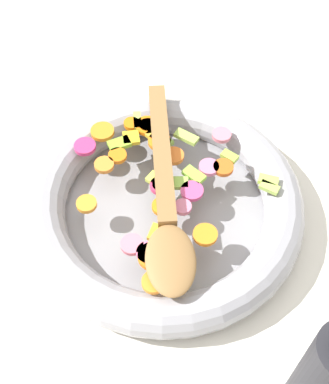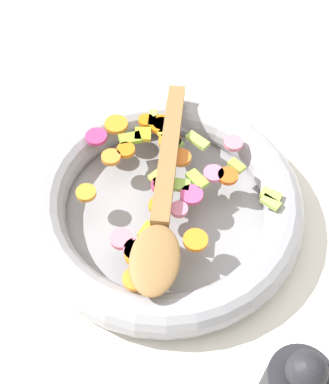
{
  "view_description": "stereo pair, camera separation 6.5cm",
  "coord_description": "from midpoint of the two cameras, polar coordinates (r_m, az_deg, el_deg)",
  "views": [
    {
      "loc": [
        0.32,
        -0.2,
        0.58
      ],
      "look_at": [
        0.0,
        0.0,
        0.05
      ],
      "focal_mm": 50.0,
      "sensor_mm": 36.0,
      "label": 1
    },
    {
      "loc": [
        0.35,
        -0.15,
        0.58
      ],
      "look_at": [
        0.0,
        0.0,
        0.05
      ],
      "focal_mm": 50.0,
      "sensor_mm": 36.0,
      "label": 2
    }
  ],
  "objects": [
    {
      "name": "chopped_vegetables",
      "position": [
        0.66,
        -3.38,
        1.13
      ],
      "size": [
        0.26,
        0.23,
        0.01
      ],
      "color": "orange",
      "rests_on": "skillet"
    },
    {
      "name": "skillet",
      "position": [
        0.67,
        -2.76,
        -1.58
      ],
      "size": [
        0.35,
        0.35,
        0.05
      ],
      "color": "gray",
      "rests_on": "ground_plane"
    },
    {
      "name": "ground_plane",
      "position": [
        0.69,
        -2.69,
        -2.6
      ],
      "size": [
        4.0,
        4.0,
        0.0
      ],
      "primitive_type": "plane",
      "color": "silver"
    },
    {
      "name": "wooden_spoon",
      "position": [
        0.62,
        -2.82,
        -1.31
      ],
      "size": [
        0.29,
        0.18,
        0.01
      ],
      "color": "olive",
      "rests_on": "chopped_vegetables"
    },
    {
      "name": "pepper_mill",
      "position": [
        0.53,
        13.54,
        -18.81
      ],
      "size": [
        0.05,
        0.05,
        0.19
      ],
      "color": "#232328",
      "rests_on": "ground_plane"
    }
  ]
}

